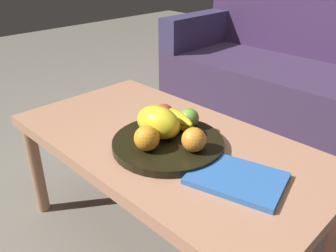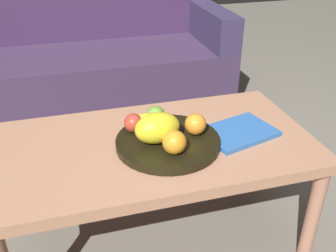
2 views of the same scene
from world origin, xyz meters
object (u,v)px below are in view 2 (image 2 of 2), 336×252
orange_front (195,124)px  magazine (238,132)px  melon_large_front (157,128)px  apple_left (156,115)px  couch (91,62)px  fruit_bowl (168,142)px  coffee_table (155,154)px  orange_left (174,142)px  banana_bunch (154,123)px  apple_front (133,123)px

orange_front → magazine: 0.17m
melon_large_front → apple_left: 0.12m
couch → orange_front: (0.25, -1.30, 0.21)m
couch → fruit_bowl: 1.32m
magazine → coffee_table: bearing=159.4°
orange_left → banana_bunch: 0.16m
melon_large_front → apple_front: bearing=124.7°
apple_front → magazine: apple_front is taller
orange_front → apple_front: 0.21m
couch → apple_left: couch is taller
orange_left → magazine: 0.29m
coffee_table → melon_large_front: melon_large_front is taller
apple_front → apple_left: (0.09, 0.03, 0.00)m
coffee_table → magazine: 0.31m
couch → orange_front: bearing=-79.2°
apple_front → fruit_bowl: bearing=-38.9°
banana_bunch → magazine: 0.30m
banana_bunch → couch: bearing=95.5°
fruit_bowl → magazine: 0.26m
melon_large_front → orange_left: 0.09m
orange_front → melon_large_front: bearing=-174.0°
apple_left → magazine: size_ratio=0.27×
coffee_table → couch: bearing=94.8°
orange_front → orange_left: size_ratio=0.96×
apple_front → banana_bunch: 0.07m
coffee_table → banana_bunch: bearing=76.7°
orange_left → magazine: bearing=18.5°
orange_left → apple_front: orange_left is taller
magazine → fruit_bowl: bearing=165.7°
orange_front → apple_left: size_ratio=1.10×
orange_front → apple_front: orange_front is taller
orange_front → magazine: bearing=-2.0°
orange_front → magazine: orange_front is taller
couch → melon_large_front: (0.11, -1.31, 0.22)m
couch → magazine: couch is taller
coffee_table → magazine: bearing=-5.6°
couch → apple_left: (0.13, -1.19, 0.20)m
apple_front → banana_bunch: size_ratio=0.43×
fruit_bowl → orange_left: orange_left is taller
couch → fruit_bowl: bearing=-83.6°
banana_bunch → apple_front: bearing=174.4°
coffee_table → melon_large_front: 0.13m
melon_large_front → apple_front: size_ratio=2.30×
couch → orange_front: 1.33m
fruit_bowl → melon_large_front: melon_large_front is taller
couch → fruit_bowl: couch is taller
apple_left → couch: bearing=96.3°
melon_large_front → apple_left: melon_large_front is taller
couch → apple_front: 1.24m
orange_front → banana_bunch: orange_front is taller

